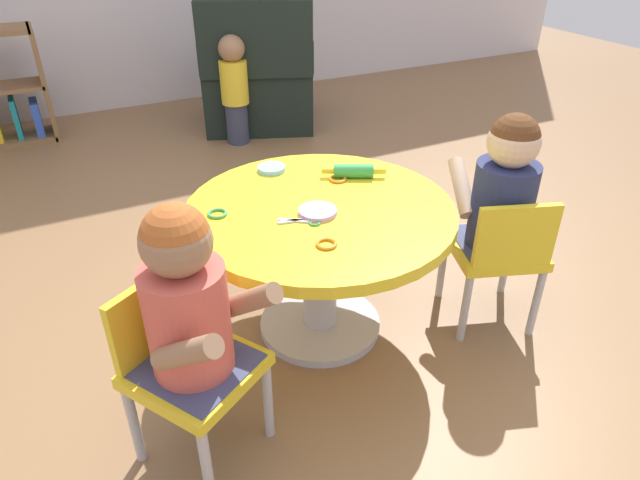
# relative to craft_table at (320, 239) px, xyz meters

# --- Properties ---
(ground_plane) EXTENTS (10.00, 10.00, 0.00)m
(ground_plane) POSITION_rel_craft_table_xyz_m (0.00, 0.00, -0.38)
(ground_plane) COLOR olive
(craft_table) EXTENTS (0.89, 0.89, 0.50)m
(craft_table) POSITION_rel_craft_table_xyz_m (0.00, 0.00, 0.00)
(craft_table) COLOR silver
(craft_table) RESTS_ON ground
(child_chair_left) EXTENTS (0.41, 0.41, 0.54)m
(child_chair_left) POSITION_rel_craft_table_xyz_m (-0.55, -0.30, -0.08)
(child_chair_left) COLOR #B7B7BC
(child_chair_left) RESTS_ON ground
(seated_child_left) EXTENTS (0.41, 0.44, 0.51)m
(seated_child_left) POSITION_rel_craft_table_xyz_m (-0.53, -0.33, 0.15)
(seated_child_left) COLOR #3F4772
(seated_child_left) RESTS_ON ground
(child_chair_right) EXTENTS (0.38, 0.38, 0.54)m
(child_chair_right) POSITION_rel_craft_table_xyz_m (0.58, -0.24, -0.08)
(child_chair_right) COLOR #B7B7BC
(child_chair_right) RESTS_ON ground
(seated_child_right) EXTENTS (0.37, 0.42, 0.51)m
(seated_child_right) POSITION_rel_craft_table_xyz_m (0.59, -0.20, 0.15)
(seated_child_right) COLOR #3F4772
(seated_child_right) RESTS_ON ground
(armchair_dark) EXTENTS (0.91, 0.92, 0.85)m
(armchair_dark) POSITION_rel_craft_table_xyz_m (0.60, 2.15, -0.07)
(armchair_dark) COLOR black
(armchair_dark) RESTS_ON ground
(toddler_standing) EXTENTS (0.17, 0.17, 0.67)m
(toddler_standing) POSITION_rel_craft_table_xyz_m (0.35, 1.88, -0.02)
(toddler_standing) COLOR #33384C
(toddler_standing) RESTS_ON ground
(rolling_pin) EXTENTS (0.21, 0.12, 0.05)m
(rolling_pin) POSITION_rel_craft_table_xyz_m (0.21, 0.15, 0.14)
(rolling_pin) COLOR green
(rolling_pin) RESTS_ON craft_table
(craft_scissors) EXTENTS (0.14, 0.10, 0.01)m
(craft_scissors) POSITION_rel_craft_table_xyz_m (-0.08, -0.06, 0.12)
(craft_scissors) COLOR silver
(craft_scissors) RESTS_ON craft_table
(playdough_blob_0) EXTENTS (0.12, 0.12, 0.02)m
(playdough_blob_0) POSITION_rel_craft_table_xyz_m (-0.03, -0.04, 0.13)
(playdough_blob_0) COLOR #CC99E5
(playdough_blob_0) RESTS_ON craft_table
(playdough_blob_1) EXTENTS (0.10, 0.10, 0.02)m
(playdough_blob_1) POSITION_rel_craft_table_xyz_m (-0.03, 0.34, 0.13)
(playdough_blob_1) COLOR #8CCCF2
(playdough_blob_1) RESTS_ON craft_table
(cookie_cutter_0) EXTENTS (0.06, 0.06, 0.01)m
(cookie_cutter_0) POSITION_rel_craft_table_xyz_m (-0.09, -0.22, 0.12)
(cookie_cutter_0) COLOR orange
(cookie_cutter_0) RESTS_ON craft_table
(cookie_cutter_1) EXTENTS (0.06, 0.06, 0.01)m
(cookie_cutter_1) POSITION_rel_craft_table_xyz_m (0.15, 0.15, 0.12)
(cookie_cutter_1) COLOR orange
(cookie_cutter_1) RESTS_ON craft_table
(cookie_cutter_2) EXTENTS (0.06, 0.06, 0.01)m
(cookie_cutter_2) POSITION_rel_craft_table_xyz_m (-0.31, 0.10, 0.12)
(cookie_cutter_2) COLOR #4CB259
(cookie_cutter_2) RESTS_ON craft_table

